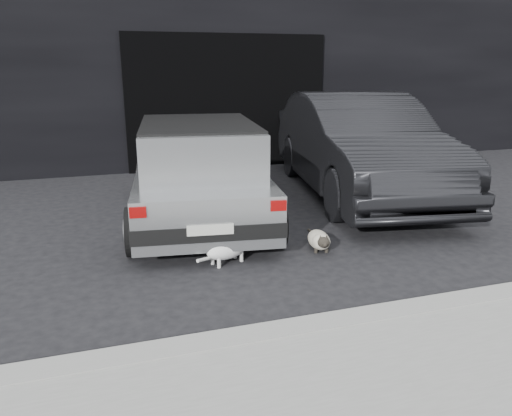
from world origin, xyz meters
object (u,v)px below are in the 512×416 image
object	(u,v)px
second_car	(358,145)
cat_white	(230,248)
cat_siamese	(320,240)
silver_hatchback	(199,167)

from	to	relation	value
second_car	cat_white	size ratio (longest dim) A/B	7.11
second_car	cat_siamese	world-z (taller)	second_car
second_car	cat_siamese	distance (m)	2.78
silver_hatchback	cat_siamese	world-z (taller)	silver_hatchback
silver_hatchback	second_car	xyz separation A→B (m)	(2.69, 0.60, 0.07)
second_car	cat_white	distance (m)	3.53
cat_siamese	second_car	bearing A→B (deg)	-114.80
second_car	silver_hatchback	bearing A→B (deg)	-157.66
silver_hatchback	cat_white	size ratio (longest dim) A/B	5.56
cat_siamese	cat_white	world-z (taller)	cat_white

